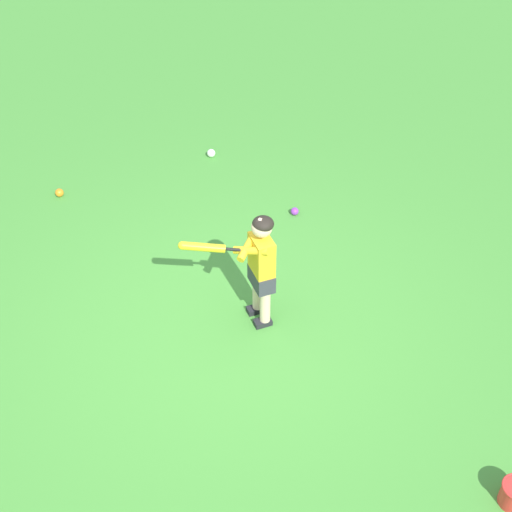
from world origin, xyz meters
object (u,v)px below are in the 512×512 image
at_px(child_batter, 258,261).
at_px(play_ball_near_batter, 211,153).
at_px(play_ball_center_lawn, 295,211).
at_px(play_ball_by_bucket, 59,193).

relative_size(child_batter, play_ball_near_batter, 11.31).
height_order(play_ball_center_lawn, play_ball_by_bucket, play_ball_by_bucket).
bearing_deg(child_batter, play_ball_center_lawn, 66.93).
bearing_deg(play_ball_center_lawn, play_ball_near_batter, 120.57).
distance_m(child_batter, play_ball_center_lawn, 1.67).
bearing_deg(play_ball_center_lawn, play_ball_by_bucket, 163.76).
bearing_deg(play_ball_by_bucket, child_batter, -49.68).
relative_size(child_batter, play_ball_by_bucket, 11.90).
relative_size(play_ball_center_lawn, play_ball_near_batter, 0.87).
bearing_deg(child_batter, play_ball_near_batter, 92.72).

